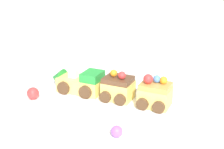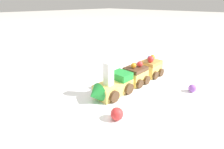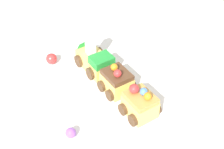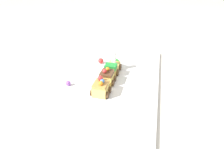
{
  "view_description": "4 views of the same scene",
  "coord_description": "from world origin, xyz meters",
  "px_view_note": "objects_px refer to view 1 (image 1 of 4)",
  "views": [
    {
      "loc": [
        -0.3,
        0.64,
        0.32
      ],
      "look_at": [
        0.0,
        -0.01,
        0.06
      ],
      "focal_mm": 50.0,
      "sensor_mm": 36.0,
      "label": 1
    },
    {
      "loc": [
        0.39,
        0.32,
        0.25
      ],
      "look_at": [
        0.05,
        -0.0,
        0.06
      ],
      "focal_mm": 28.0,
      "sensor_mm": 36.0,
      "label": 2
    },
    {
      "loc": [
        -0.48,
        0.33,
        0.52
      ],
      "look_at": [
        -0.03,
        0.03,
        0.07
      ],
      "focal_mm": 50.0,
      "sensor_mm": 36.0,
      "label": 3
    },
    {
      "loc": [
        -0.67,
        -0.16,
        0.43
      ],
      "look_at": [
        -0.03,
        -0.0,
        0.06
      ],
      "focal_mm": 28.0,
      "sensor_mm": 36.0,
      "label": 4
    }
  ],
  "objects_px": {
    "cake_train_locomotive": "(77,81)",
    "cake_car_chocolate": "(118,88)",
    "cake_car_caramel": "(155,94)",
    "gumball_red": "(33,93)",
    "gumball_purple": "(117,131)"
  },
  "relations": [
    {
      "from": "cake_train_locomotive",
      "to": "gumball_red",
      "type": "xyz_separation_m",
      "value": [
        0.07,
        0.09,
        -0.01
      ]
    },
    {
      "from": "cake_car_chocolate",
      "to": "cake_car_caramel",
      "type": "bearing_deg",
      "value": -179.89
    },
    {
      "from": "cake_car_chocolate",
      "to": "gumball_purple",
      "type": "distance_m",
      "value": 0.17
    },
    {
      "from": "cake_train_locomotive",
      "to": "gumball_red",
      "type": "relative_size",
      "value": 4.81
    },
    {
      "from": "cake_car_caramel",
      "to": "gumball_red",
      "type": "distance_m",
      "value": 0.28
    },
    {
      "from": "gumball_red",
      "to": "gumball_purple",
      "type": "relative_size",
      "value": 1.29
    },
    {
      "from": "cake_car_chocolate",
      "to": "gumball_red",
      "type": "relative_size",
      "value": 2.51
    },
    {
      "from": "cake_car_chocolate",
      "to": "gumball_red",
      "type": "bearing_deg",
      "value": 25.35
    },
    {
      "from": "cake_car_caramel",
      "to": "cake_train_locomotive",
      "type": "bearing_deg",
      "value": 0.0
    },
    {
      "from": "cake_car_chocolate",
      "to": "gumball_purple",
      "type": "bearing_deg",
      "value": 112.74
    },
    {
      "from": "cake_car_caramel",
      "to": "gumball_purple",
      "type": "relative_size",
      "value": 3.34
    },
    {
      "from": "cake_train_locomotive",
      "to": "gumball_red",
      "type": "height_order",
      "value": "cake_train_locomotive"
    },
    {
      "from": "cake_train_locomotive",
      "to": "gumball_red",
      "type": "distance_m",
      "value": 0.11
    },
    {
      "from": "cake_train_locomotive",
      "to": "gumball_purple",
      "type": "bearing_deg",
      "value": 138.61
    },
    {
      "from": "cake_train_locomotive",
      "to": "cake_car_chocolate",
      "type": "bearing_deg",
      "value": 179.92
    }
  ]
}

